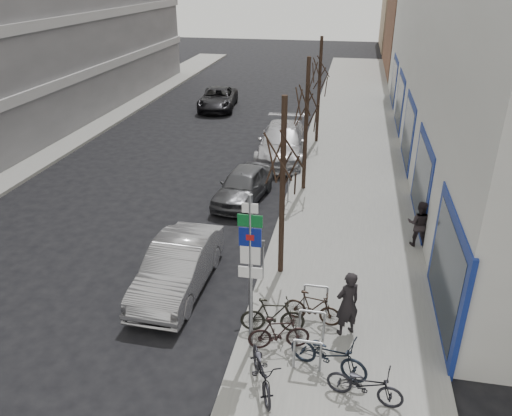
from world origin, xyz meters
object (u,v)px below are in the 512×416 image
at_px(parked_car_front, 178,267).
at_px(lane_car, 218,99).
at_px(tree_mid, 307,94).
at_px(meter_back, 303,141).
at_px(tree_far, 320,65).
at_px(meter_mid, 288,184).
at_px(parked_car_mid, 243,185).
at_px(parked_car_back, 282,142).
at_px(meter_front, 263,256).
at_px(bike_mid_inner, 273,315).
at_px(bike_near_right, 279,333).
at_px(pedestrian_near, 347,304).
at_px(highway_sign_pole, 250,266).
at_px(bike_rack, 312,321).
at_px(tree_near, 284,147).
at_px(pedestrian_far, 419,223).
at_px(bike_far_inner, 313,307).
at_px(bike_near_left, 262,368).
at_px(bike_far_curb, 365,381).
at_px(bike_mid_curb, 329,351).

relative_size(parked_car_front, lane_car, 0.91).
xyz_separation_m(tree_mid, meter_back, (-0.45, 4.00, -3.19)).
distance_m(tree_far, meter_mid, 8.62).
bearing_deg(parked_car_mid, meter_back, 79.17).
bearing_deg(parked_car_mid, parked_car_back, 89.44).
relative_size(tree_mid, meter_front, 4.33).
height_order(meter_back, bike_mid_inner, meter_back).
xyz_separation_m(bike_near_right, pedestrian_near, (1.56, 0.88, 0.43)).
height_order(parked_car_back, pedestrian_near, pedestrian_near).
bearing_deg(meter_mid, highway_sign_pole, -88.32).
bearing_deg(parked_car_front, tree_far, 80.02).
xyz_separation_m(lane_car, pedestrian_near, (9.11, -21.74, 0.36)).
xyz_separation_m(bike_rack, parked_car_mid, (-3.48, 8.02, 0.01)).
height_order(highway_sign_pole, meter_mid, highway_sign_pole).
xyz_separation_m(meter_back, parked_car_mid, (-1.83, -5.38, -0.24)).
distance_m(tree_near, meter_front, 3.26).
bearing_deg(bike_mid_inner, lane_car, 10.10).
relative_size(meter_mid, parked_car_front, 0.29).
bearing_deg(bike_mid_inner, meter_mid, -3.38).
bearing_deg(lane_car, pedestrian_far, -62.75).
bearing_deg(bike_far_inner, tree_far, 13.92).
bearing_deg(parked_car_front, parked_car_mid, 86.43).
bearing_deg(pedestrian_far, bike_near_left, 72.58).
bearing_deg(pedestrian_near, meter_back, -112.69).
distance_m(meter_mid, parked_car_back, 5.50).
xyz_separation_m(bike_rack, bike_near_right, (-0.74, -0.51, -0.05)).
relative_size(bike_far_inner, parked_car_mid, 0.38).
xyz_separation_m(highway_sign_pole, meter_mid, (-0.25, 8.51, -1.54)).
xyz_separation_m(meter_front, bike_far_curb, (2.93, -4.15, -0.27)).
bearing_deg(tree_far, bike_mid_inner, -89.22).
bearing_deg(bike_mid_inner, parked_car_back, -0.90).
xyz_separation_m(highway_sign_pole, parked_car_front, (-2.60, 2.25, -1.73)).
height_order(bike_near_left, bike_far_curb, bike_near_left).
distance_m(bike_far_inner, parked_car_front, 4.10).
height_order(bike_near_right, bike_far_curb, bike_far_curb).
height_order(tree_far, parked_car_back, tree_far).
relative_size(tree_near, parked_car_front, 1.25).
distance_m(meter_back, bike_far_inner, 12.87).
distance_m(parked_car_front, lane_car, 20.92).
xyz_separation_m(meter_back, pedestrian_near, (2.47, -13.03, 0.12)).
bearing_deg(bike_near_left, parked_car_back, 74.52).
distance_m(tree_mid, bike_near_left, 11.72).
distance_m(bike_far_curb, bike_far_inner, 2.72).
bearing_deg(bike_near_right, meter_front, 2.31).
distance_m(tree_near, meter_mid, 5.95).
bearing_deg(tree_near, parked_car_front, -155.79).
height_order(bike_mid_curb, parked_car_front, parked_car_front).
xyz_separation_m(meter_front, meter_back, (0.00, 11.00, 0.00)).
bearing_deg(bike_rack, meter_front, 124.51).
relative_size(bike_far_curb, lane_car, 0.34).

